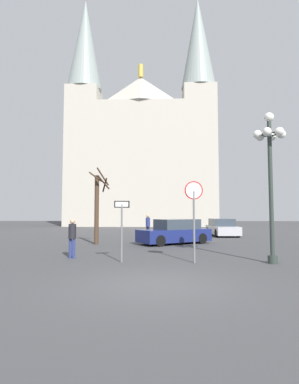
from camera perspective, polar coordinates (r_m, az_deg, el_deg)
name	(u,v)px	position (r m, az deg, el deg)	size (l,w,h in m)	color
ground_plane	(154,285)	(8.41, 0.88, -17.05)	(120.00, 120.00, 0.00)	#424244
cathedral	(142,153)	(46.55, -1.38, 7.25)	(21.46, 12.80, 34.17)	#BCB5A5
stop_sign	(194,206)	(11.84, 8.33, -2.69)	(0.71, 0.12, 3.13)	slate
one_way_arrow_sign	(122,223)	(11.90, -5.23, -5.88)	(0.59, 0.19, 2.37)	slate
street_lamp	(270,161)	(12.61, 21.71, 5.48)	(1.25, 1.13, 5.80)	#2D3833
bare_tree	(97,206)	(18.70, -9.77, -2.60)	(1.18, 1.43, 4.59)	#473323
parked_car_near_navy	(175,232)	(18.85, 4.82, -7.55)	(4.73, 3.87, 1.50)	navy
parked_car_far_silver	(222,228)	(25.97, 13.47, -6.53)	(2.07, 4.58, 1.40)	#B7B7BC
pedestrian_walking	(148,224)	(22.41, -0.31, -6.00)	(0.32, 0.32, 1.77)	black
pedestrian_standing	(72,234)	(13.32, -14.30, -7.70)	(0.32, 0.32, 1.65)	navy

